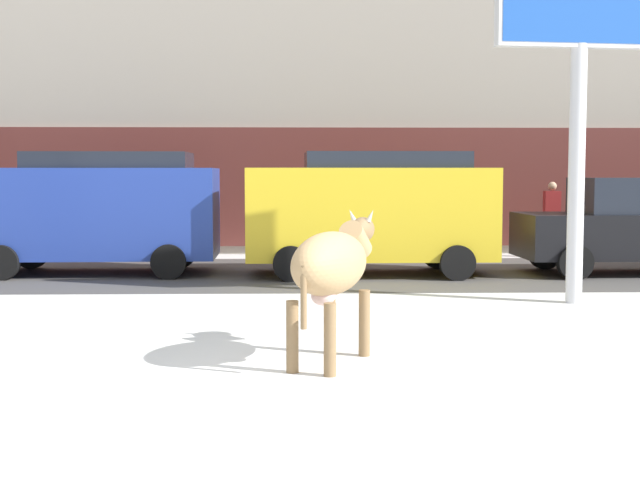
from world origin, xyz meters
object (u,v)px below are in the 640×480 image
Objects in this scene: pedestrian_near_billboard at (552,219)px; car_black_sedan at (630,227)px; pedestrian_by_cars at (640,219)px; car_yellow_van at (370,209)px; billboard at (581,8)px; cow_tan at (333,265)px; car_blue_van at (97,209)px.

car_black_sedan is at bearing -80.48° from pedestrian_near_billboard.
pedestrian_by_cars is (2.04, 0.00, 0.00)m from pedestrian_near_billboard.
billboard is at bearing -53.00° from car_yellow_van.
cow_tan is 0.45× the size of car_black_sedan.
car_black_sedan reaches higher than pedestrian_by_cars.
pedestrian_by_cars is at bearing 61.34° from billboard.
billboard reaches higher than car_blue_van.
car_blue_van reaches higher than cow_tan.
billboard is 1.20× the size of car_blue_van.
cow_tan is 1.10× the size of pedestrian_near_billboard.
billboard is 1.20× the size of car_yellow_van.
cow_tan is 7.60m from car_yellow_van.
pedestrian_near_billboard is at bearing 75.99° from billboard.
billboard is at bearing -118.66° from pedestrian_by_cars.
car_yellow_van reaches higher than pedestrian_by_cars.
car_blue_van is at bearing 176.37° from car_yellow_van.
pedestrian_near_billboard is at bearing 36.19° from car_yellow_van.
pedestrian_by_cars is (6.47, 3.24, -0.36)m from car_yellow_van.
car_black_sedan is (6.01, 7.54, -0.09)m from cow_tan.
billboard is at bearing 46.19° from cow_tan.
car_black_sedan is (4.97, 0.01, -0.33)m from car_yellow_van.
car_black_sedan is at bearing 0.15° from car_yellow_van.
car_blue_van is (-4.17, 7.86, 0.25)m from cow_tan.
cow_tan is at bearing -133.81° from billboard.
car_blue_van reaches higher than pedestrian_by_cars.
car_blue_van is at bearing -166.00° from pedestrian_by_cars.
billboard reaches higher than car_yellow_van.
pedestrian_by_cars is at bearing 65.16° from car_black_sedan.
pedestrian_near_billboard is 2.04m from pedestrian_by_cars.
car_blue_van is 1.00× the size of car_yellow_van.
car_blue_van is at bearing 153.57° from billboard.
pedestrian_by_cars is at bearing 26.62° from car_yellow_van.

